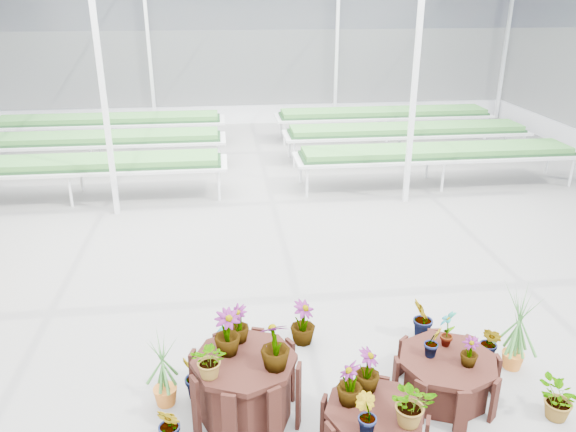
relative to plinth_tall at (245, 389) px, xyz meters
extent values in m
plane|color=gray|center=(0.70, 2.17, -0.38)|extent=(24.00, 24.00, 0.00)
cylinder|color=black|center=(0.00, 0.00, 0.00)|extent=(1.40, 1.40, 0.76)
cylinder|color=black|center=(1.20, -0.60, -0.12)|extent=(1.31, 1.31, 0.52)
cylinder|color=black|center=(2.20, 0.10, -0.13)|extent=(1.20, 1.20, 0.50)
imported|color=#397332|center=(-0.16, 0.12, 0.62)|extent=(0.34, 0.34, 0.48)
imported|color=#397332|center=(0.30, -0.18, 0.64)|extent=(0.33, 0.33, 0.52)
imported|color=#397332|center=(-0.04, 0.32, 0.59)|extent=(0.32, 0.32, 0.41)
imported|color=#397332|center=(-0.33, -0.24, 0.57)|extent=(0.41, 0.38, 0.38)
imported|color=#397332|center=(0.97, -0.49, 0.37)|extent=(0.28, 0.28, 0.45)
imported|color=#397332|center=(1.47, -0.82, 0.37)|extent=(0.45, 0.40, 0.45)
imported|color=#397332|center=(1.19, -0.32, 0.37)|extent=(0.34, 0.34, 0.45)
imported|color=#397332|center=(1.03, -0.88, 0.34)|extent=(0.27, 0.28, 0.39)
imported|color=#397332|center=(2.04, 0.17, 0.30)|extent=(0.25, 0.23, 0.36)
imported|color=#397332|center=(2.36, -0.04, 0.29)|extent=(0.26, 0.26, 0.34)
imported|color=#397332|center=(2.26, 0.34, 0.34)|extent=(0.25, 0.28, 0.44)
imported|color=#397332|center=(-0.75, -0.29, -0.13)|extent=(0.34, 0.35, 0.50)
imported|color=#397332|center=(-0.53, 0.37, -0.09)|extent=(0.27, 0.33, 0.58)
imported|color=#397332|center=(3.23, -0.39, -0.14)|extent=(0.57, 0.56, 0.49)
imported|color=#397332|center=(2.98, 0.65, -0.13)|extent=(0.29, 0.32, 0.49)
imported|color=#397332|center=(2.32, 1.20, -0.09)|extent=(0.38, 0.41, 0.59)
imported|color=#397332|center=(0.79, 1.30, -0.09)|extent=(0.45, 0.45, 0.58)
imported|color=#397332|center=(-0.14, 0.93, -0.05)|extent=(0.36, 0.41, 0.65)
camera|label=1|loc=(-0.11, -4.71, 3.82)|focal=35.00mm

